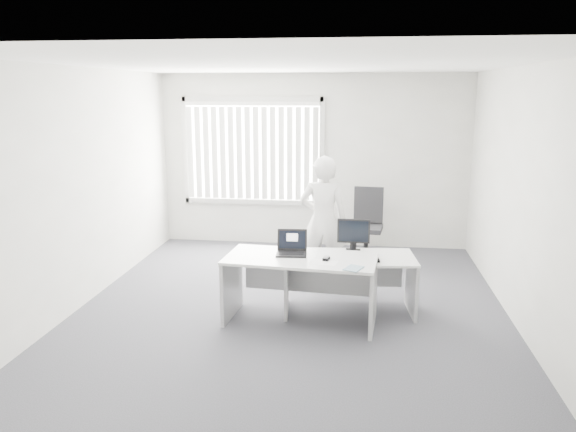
# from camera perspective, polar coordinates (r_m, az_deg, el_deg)

# --- Properties ---
(ground) EXTENTS (6.00, 6.00, 0.00)m
(ground) POSITION_cam_1_polar(r_m,az_deg,el_deg) (6.64, 0.23, -9.72)
(ground) COLOR #55555D
(ground) RESTS_ON ground
(wall_back) EXTENTS (5.00, 0.02, 2.80)m
(wall_back) POSITION_cam_1_polar(r_m,az_deg,el_deg) (9.20, 2.59, 5.59)
(wall_back) COLOR silver
(wall_back) RESTS_ON ground
(wall_front) EXTENTS (5.00, 0.02, 2.80)m
(wall_front) POSITION_cam_1_polar(r_m,az_deg,el_deg) (3.38, -6.18, -6.91)
(wall_front) COLOR silver
(wall_front) RESTS_ON ground
(wall_left) EXTENTS (0.02, 6.00, 2.80)m
(wall_left) POSITION_cam_1_polar(r_m,az_deg,el_deg) (7.01, -20.52, 2.58)
(wall_left) COLOR silver
(wall_left) RESTS_ON ground
(wall_right) EXTENTS (0.02, 6.00, 2.80)m
(wall_right) POSITION_cam_1_polar(r_m,az_deg,el_deg) (6.43, 22.92, 1.55)
(wall_right) COLOR silver
(wall_right) RESTS_ON ground
(ceiling) EXTENTS (5.00, 6.00, 0.02)m
(ceiling) POSITION_cam_1_polar(r_m,az_deg,el_deg) (6.15, 0.25, 15.19)
(ceiling) COLOR white
(ceiling) RESTS_ON wall_back
(window) EXTENTS (2.32, 0.06, 1.76)m
(window) POSITION_cam_1_polar(r_m,az_deg,el_deg) (9.28, -3.63, 6.57)
(window) COLOR #B5B4B0
(window) RESTS_ON wall_back
(blinds) EXTENTS (2.20, 0.10, 1.50)m
(blinds) POSITION_cam_1_polar(r_m,az_deg,el_deg) (9.22, -3.69, 6.35)
(blinds) COLOR white
(blinds) RESTS_ON wall_back
(desk_near) EXTENTS (1.70, 0.91, 0.75)m
(desk_near) POSITION_cam_1_polar(r_m,az_deg,el_deg) (6.20, 1.29, -6.05)
(desk_near) COLOR silver
(desk_near) RESTS_ON ground
(desk_far) EXTENTS (1.54, 0.84, 0.68)m
(desk_far) POSITION_cam_1_polar(r_m,az_deg,el_deg) (6.52, 6.24, -5.66)
(desk_far) COLOR silver
(desk_far) RESTS_ON ground
(office_chair) EXTENTS (0.68, 0.68, 1.08)m
(office_chair) POSITION_cam_1_polar(r_m,az_deg,el_deg) (8.73, 7.97, -2.03)
(office_chair) COLOR black
(office_chair) RESTS_ON ground
(person) EXTENTS (0.63, 0.42, 1.72)m
(person) POSITION_cam_1_polar(r_m,az_deg,el_deg) (7.36, 3.60, -0.49)
(person) COLOR silver
(person) RESTS_ON ground
(laptop) EXTENTS (0.35, 0.32, 0.26)m
(laptop) POSITION_cam_1_polar(r_m,az_deg,el_deg) (6.18, 0.35, -2.84)
(laptop) COLOR black
(laptop) RESTS_ON desk_near
(paper_sheet) EXTENTS (0.30, 0.24, 0.00)m
(paper_sheet) POSITION_cam_1_polar(r_m,az_deg,el_deg) (5.97, 3.71, -4.71)
(paper_sheet) COLOR white
(paper_sheet) RESTS_ON desk_near
(mouse) EXTENTS (0.08, 0.11, 0.04)m
(mouse) POSITION_cam_1_polar(r_m,az_deg,el_deg) (6.04, 3.91, -4.29)
(mouse) COLOR #B4B3B6
(mouse) RESTS_ON paper_sheet
(booklet) EXTENTS (0.22, 0.25, 0.01)m
(booklet) POSITION_cam_1_polar(r_m,az_deg,el_deg) (5.79, 6.67, -5.30)
(booklet) COLOR silver
(booklet) RESTS_ON desk_near
(keyboard) EXTENTS (0.42, 0.18, 0.02)m
(keyboard) POSITION_cam_1_polar(r_m,az_deg,el_deg) (6.31, 7.40, -4.45)
(keyboard) COLOR black
(keyboard) RESTS_ON desk_far
(monitor) EXTENTS (0.38, 0.12, 0.38)m
(monitor) POSITION_cam_1_polar(r_m,az_deg,el_deg) (6.64, 6.67, -1.93)
(monitor) COLOR black
(monitor) RESTS_ON desk_far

